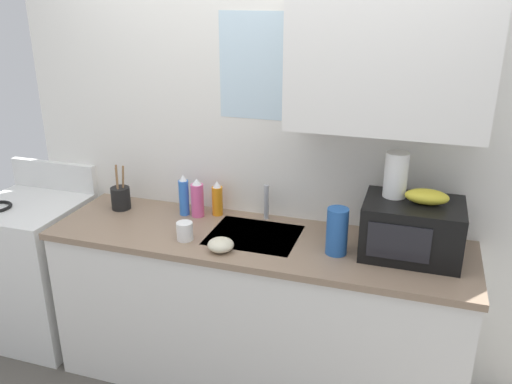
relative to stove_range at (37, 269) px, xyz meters
name	(u,v)px	position (x,y,z in m)	size (l,w,h in m)	color
kitchen_wall_assembly	(294,138)	(1.56, 0.31, 0.90)	(2.97, 0.42, 2.50)	white
counter_unit	(256,309)	(1.44, 0.00, 0.00)	(2.20, 0.63, 0.90)	white
sink_faucet	(266,202)	(1.43, 0.24, 0.54)	(0.03, 0.03, 0.20)	#B2B5BA
stove_range	(37,269)	(0.00, 0.00, 0.00)	(0.60, 0.60, 1.08)	white
microwave	(412,229)	(2.21, 0.04, 0.58)	(0.46, 0.35, 0.27)	black
banana_bunch	(427,197)	(2.26, 0.05, 0.75)	(0.20, 0.11, 0.07)	gold
paper_towel_roll	(396,175)	(2.11, 0.10, 0.82)	(0.11, 0.11, 0.22)	white
dish_soap_bottle_orange	(217,199)	(1.15, 0.21, 0.54)	(0.06, 0.06, 0.20)	orange
dish_soap_bottle_pink	(197,199)	(1.05, 0.16, 0.55)	(0.07, 0.07, 0.22)	#E55999
dish_soap_bottle_blue	(184,196)	(0.97, 0.15, 0.55)	(0.06, 0.06, 0.24)	blue
cereal_canister	(337,231)	(1.87, -0.05, 0.56)	(0.10, 0.10, 0.23)	#2659A5
mug_white	(185,231)	(1.11, -0.14, 0.49)	(0.08, 0.08, 0.10)	white
utensil_crock	(121,197)	(0.58, 0.12, 0.51)	(0.11, 0.11, 0.27)	black
small_bowl	(221,245)	(1.33, -0.20, 0.47)	(0.13, 0.13, 0.07)	beige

